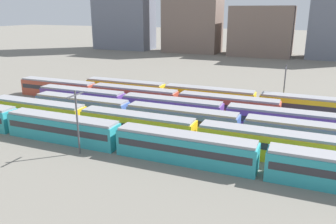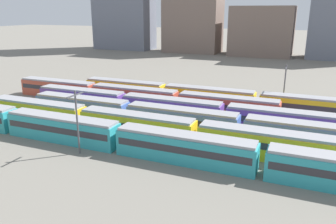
% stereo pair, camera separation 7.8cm
% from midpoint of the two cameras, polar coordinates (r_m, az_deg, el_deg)
% --- Properties ---
extents(ground_plane, '(600.00, 600.00, 0.00)m').
position_cam_midpoint_polar(ground_plane, '(65.44, -14.12, -0.02)').
color(ground_plane, slate).
extents(train_track_0, '(112.50, 3.06, 3.75)m').
position_cam_midpoint_polar(train_track_0, '(40.61, 15.61, -7.81)').
color(train_track_0, teal).
rests_on(train_track_0, ground_plane).
extents(train_track_1, '(55.80, 3.06, 3.75)m').
position_cam_midpoint_polar(train_track_1, '(50.55, -5.26, -2.29)').
color(train_track_1, yellow).
rests_on(train_track_1, ground_plane).
extents(train_track_2, '(55.80, 3.06, 3.75)m').
position_cam_midpoint_polar(train_track_2, '(53.05, 2.32, -1.30)').
color(train_track_2, '#4C70BC').
rests_on(train_track_2, ground_plane).
extents(train_track_3, '(55.80, 3.06, 3.75)m').
position_cam_midpoint_polar(train_track_3, '(58.99, 0.62, 0.60)').
color(train_track_3, '#6B429E').
rests_on(train_track_3, ground_plane).
extents(train_track_4, '(55.80, 3.06, 3.75)m').
position_cam_midpoint_polar(train_track_4, '(67.71, -5.70, 2.66)').
color(train_track_4, '#BC4C38').
rests_on(train_track_4, ground_plane).
extents(train_track_5, '(55.80, 3.06, 3.75)m').
position_cam_midpoint_polar(train_track_5, '(67.35, 6.91, 2.54)').
color(train_track_5, yellow).
rests_on(train_track_5, ground_plane).
extents(catenary_pole_0, '(0.24, 3.20, 8.64)m').
position_cam_midpoint_polar(catenary_pole_0, '(45.44, -15.04, -1.13)').
color(catenary_pole_0, '#4C4C51').
rests_on(catenary_pole_0, ground_plane).
extents(catenary_pole_1, '(0.24, 3.20, 8.73)m').
position_cam_midpoint_polar(catenary_pole_1, '(67.60, 19.09, 4.38)').
color(catenary_pole_1, '#4C4C51').
rests_on(catenary_pole_1, ground_plane).
extents(distant_building_1, '(24.49, 14.76, 39.41)m').
position_cam_midpoint_polar(distant_building_1, '(155.62, 4.29, 17.29)').
color(distant_building_1, '#7A665B').
rests_on(distant_building_1, ground_plane).
extents(distant_building_2, '(24.84, 18.49, 19.97)m').
position_cam_midpoint_polar(distant_building_2, '(149.03, 15.60, 13.02)').
color(distant_building_2, '#7A665B').
rests_on(distant_building_2, ground_plane).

